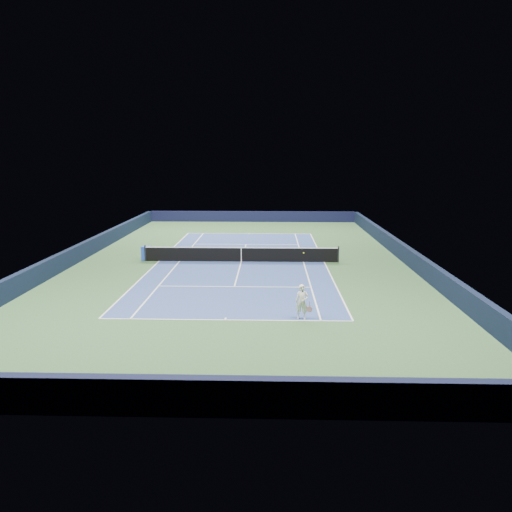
{
  "coord_description": "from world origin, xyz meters",
  "views": [
    {
      "loc": [
        1.94,
        -32.27,
        7.01
      ],
      "look_at": [
        1.07,
        -3.0,
        1.0
      ],
      "focal_mm": 35.0,
      "sensor_mm": 36.0,
      "label": 1
    }
  ],
  "objects": [
    {
      "name": "wall_left",
      "position": [
        -10.82,
        0.0,
        0.55
      ],
      "size": [
        0.35,
        40.0,
        1.1
      ],
      "primitive_type": "cube",
      "color": "black",
      "rests_on": "ground"
    },
    {
      "name": "wall_far",
      "position": [
        0.0,
        19.82,
        0.55
      ],
      "size": [
        22.0,
        0.35,
        1.1
      ],
      "primitive_type": "cube",
      "color": "black",
      "rests_on": "ground"
    },
    {
      "name": "baseline_near",
      "position": [
        0.0,
        -11.88,
        0.01
      ],
      "size": [
        10.97,
        0.08,
        0.0
      ],
      "primitive_type": "cube",
      "color": "white",
      "rests_on": "ground"
    },
    {
      "name": "wall_right",
      "position": [
        10.82,
        0.0,
        0.55
      ],
      "size": [
        0.35,
        40.0,
        1.1
      ],
      "primitive_type": "cube",
      "color": "black",
      "rests_on": "ground"
    },
    {
      "name": "service_line_near",
      "position": [
        0.0,
        -6.4,
        0.01
      ],
      "size": [
        8.23,
        0.08,
        0.0
      ],
      "primitive_type": "cube",
      "color": "white",
      "rests_on": "ground"
    },
    {
      "name": "service_line_far",
      "position": [
        0.0,
        6.4,
        0.01
      ],
      "size": [
        8.23,
        0.08,
        0.0
      ],
      "primitive_type": "cube",
      "color": "white",
      "rests_on": "ground"
    },
    {
      "name": "baseline_far",
      "position": [
        0.0,
        11.88,
        0.01
      ],
      "size": [
        10.97,
        0.08,
        0.0
      ],
      "primitive_type": "cube",
      "color": "white",
      "rests_on": "ground"
    },
    {
      "name": "court_surface",
      "position": [
        0.0,
        0.0,
        0.0
      ],
      "size": [
        10.97,
        23.77,
        0.01
      ],
      "primitive_type": "cube",
      "color": "navy",
      "rests_on": "ground"
    },
    {
      "name": "sponsor_cube",
      "position": [
        -6.4,
        0.29,
        0.47
      ],
      "size": [
        0.63,
        0.58,
        0.94
      ],
      "color": "blue",
      "rests_on": "ground"
    },
    {
      "name": "sideline_singles_right",
      "position": [
        4.12,
        0.0,
        0.01
      ],
      "size": [
        0.08,
        23.77,
        0.0
      ],
      "primitive_type": "cube",
      "color": "white",
      "rests_on": "ground"
    },
    {
      "name": "sideline_doubles_left",
      "position": [
        -5.49,
        0.0,
        0.01
      ],
      "size": [
        0.08,
        23.77,
        0.0
      ],
      "primitive_type": "cube",
      "color": "white",
      "rests_on": "ground"
    },
    {
      "name": "tennis_net",
      "position": [
        0.0,
        0.0,
        0.5
      ],
      "size": [
        12.9,
        0.1,
        1.07
      ],
      "color": "black",
      "rests_on": "ground"
    },
    {
      "name": "center_mark_near",
      "position": [
        0.0,
        -11.73,
        0.01
      ],
      "size": [
        0.08,
        0.3,
        0.0
      ],
      "primitive_type": "cube",
      "color": "white",
      "rests_on": "ground"
    },
    {
      "name": "wall_near",
      "position": [
        0.0,
        -19.82,
        0.55
      ],
      "size": [
        22.0,
        0.35,
        1.1
      ],
      "primitive_type": "cube",
      "color": "black",
      "rests_on": "ground"
    },
    {
      "name": "sideline_singles_left",
      "position": [
        -4.12,
        0.0,
        0.01
      ],
      "size": [
        0.08,
        23.77,
        0.0
      ],
      "primitive_type": "cube",
      "color": "white",
      "rests_on": "ground"
    },
    {
      "name": "ground",
      "position": [
        0.0,
        0.0,
        0.0
      ],
      "size": [
        40.0,
        40.0,
        0.0
      ],
      "primitive_type": "plane",
      "color": "#2E512C",
      "rests_on": "ground"
    },
    {
      "name": "sideline_doubles_right",
      "position": [
        5.49,
        0.0,
        0.01
      ],
      "size": [
        0.08,
        23.77,
        0.0
      ],
      "primitive_type": "cube",
      "color": "white",
      "rests_on": "ground"
    },
    {
      "name": "center_service_line",
      "position": [
        0.0,
        0.0,
        0.01
      ],
      "size": [
        0.08,
        12.8,
        0.0
      ],
      "primitive_type": "cube",
      "color": "white",
      "rests_on": "ground"
    },
    {
      "name": "center_mark_far",
      "position": [
        0.0,
        11.73,
        0.01
      ],
      "size": [
        0.08,
        0.3,
        0.0
      ],
      "primitive_type": "cube",
      "color": "white",
      "rests_on": "ground"
    },
    {
      "name": "tennis_player",
      "position": [
        3.3,
        -11.65,
        0.77
      ],
      "size": [
        0.75,
        1.24,
        2.75
      ],
      "color": "white",
      "rests_on": "ground"
    }
  ]
}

